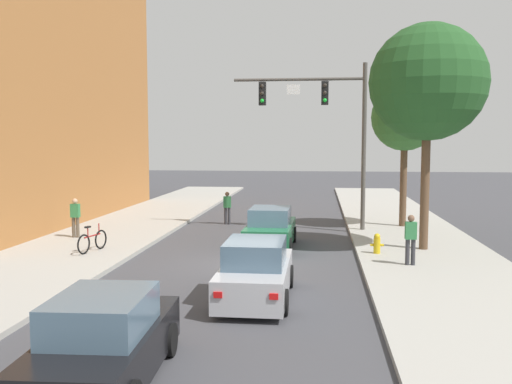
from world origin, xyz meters
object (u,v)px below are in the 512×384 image
pedestrian_sidewalk_left_walker (75,216)px  bicycle_leaning (92,241)px  car_lead_green (270,230)px  car_following_silver (256,272)px  pedestrian_sidewalk_right_walker (411,237)px  traffic_signal_mast (327,116)px  street_tree_second (405,118)px  street_tree_nearest (428,83)px  fire_hydrant (377,244)px  pedestrian_crossing_road (227,206)px  car_third_black (105,343)px

pedestrian_sidewalk_left_walker → bicycle_leaning: 3.44m
car_lead_green → car_following_silver: size_ratio=1.01×
pedestrian_sidewalk_right_walker → traffic_signal_mast: bearing=109.9°
car_following_silver → street_tree_second: street_tree_second is taller
street_tree_nearest → pedestrian_sidewalk_right_walker: bearing=-108.3°
car_following_silver → pedestrian_sidewalk_right_walker: bearing=40.9°
fire_hydrant → pedestrian_crossing_road: bearing=132.1°
pedestrian_crossing_road → street_tree_nearest: size_ratio=0.20×
street_tree_second → pedestrian_crossing_road: bearing=176.3°
pedestrian_sidewalk_left_walker → fire_hydrant: bearing=-9.3°
car_following_silver → car_third_black: 5.76m
traffic_signal_mast → pedestrian_crossing_road: traffic_signal_mast is taller
bicycle_leaning → pedestrian_sidewalk_right_walker: bearing=-5.0°
traffic_signal_mast → pedestrian_sidewalk_left_walker: bearing=-161.5°
car_following_silver → pedestrian_sidewalk_right_walker: 6.09m
traffic_signal_mast → car_third_black: 17.73m
car_third_black → bicycle_leaning: 11.33m
pedestrian_sidewalk_left_walker → car_following_silver: bearing=-42.5°
fire_hydrant → street_tree_second: 8.49m
street_tree_second → pedestrian_sidewalk_right_walker: bearing=-96.7°
car_following_silver → street_tree_second: 14.48m
car_following_silver → fire_hydrant: car_following_silver is taller
traffic_signal_mast → pedestrian_sidewalk_right_walker: traffic_signal_mast is taller
car_lead_green → fire_hydrant: 4.20m
bicycle_leaning → pedestrian_crossing_road: bearing=66.0°
car_third_black → pedestrian_sidewalk_left_walker: size_ratio=2.63×
pedestrian_sidewalk_right_walker → fire_hydrant: bearing=116.1°
car_third_black → fire_hydrant: (5.70, 11.19, -0.22)m
pedestrian_sidewalk_left_walker → pedestrian_sidewalk_right_walker: 13.60m
pedestrian_sidewalk_right_walker → fire_hydrant: size_ratio=2.28×
pedestrian_sidewalk_right_walker → fire_hydrant: 2.07m
street_tree_nearest → fire_hydrant: bearing=-150.3°
pedestrian_sidewalk_right_walker → bicycle_leaning: pedestrian_sidewalk_right_walker is taller
bicycle_leaning → street_tree_nearest: (12.09, 1.86, 5.74)m
pedestrian_sidewalk_left_walker → street_tree_second: bearing=18.8°
car_following_silver → bicycle_leaning: (-6.56, 4.95, -0.18)m
car_lead_green → street_tree_nearest: bearing=-3.6°
traffic_signal_mast → pedestrian_sidewalk_right_walker: bearing=-70.1°
car_third_black → bicycle_leaning: car_third_black is taller
fire_hydrant → car_following_silver: bearing=-122.8°
car_third_black → pedestrian_sidewalk_left_walker: (-6.49, 13.18, 0.34)m
car_following_silver → pedestrian_crossing_road: bearing=102.6°
traffic_signal_mast → car_lead_green: (-2.20, -4.07, -4.59)m
traffic_signal_mast → street_tree_nearest: 5.78m
car_lead_green → street_tree_nearest: (5.77, -0.37, 5.56)m
pedestrian_sidewalk_right_walker → bicycle_leaning: 11.21m
bicycle_leaning → car_third_black: bearing=-66.2°
car_lead_green → car_following_silver: bearing=-88.1°
pedestrian_crossing_road → fire_hydrant: bearing=-47.9°
pedestrian_crossing_road → bicycle_leaning: pedestrian_crossing_road is taller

